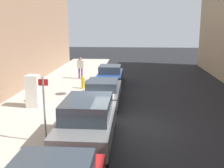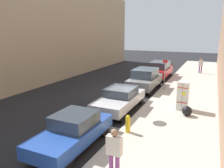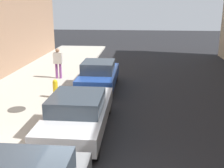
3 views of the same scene
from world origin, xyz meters
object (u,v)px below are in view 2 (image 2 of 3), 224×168
at_px(pedestrian_standing_near, 201,65).
at_px(parked_hatchback_blue, 73,131).
at_px(parked_suv_red, 159,70).
at_px(parked_suv_gray, 145,79).
at_px(trash_bag, 187,111).
at_px(discarded_refrigerator, 183,96).
at_px(pedestrian_walking_far, 114,150).
at_px(fire_hydrant, 128,123).
at_px(street_sign_post, 165,72).
at_px(parked_sedan_silver, 120,99).

bearing_deg(pedestrian_standing_near, parked_hatchback_blue, 131.86).
bearing_deg(parked_suv_red, parked_suv_gray, 90.00).
xyz_separation_m(trash_bag, parked_suv_red, (3.95, -10.42, 0.46)).
height_order(discarded_refrigerator, parked_suv_red, discarded_refrigerator).
relative_size(discarded_refrigerator, pedestrian_walking_far, 1.01).
bearing_deg(trash_bag, discarded_refrigerator, -68.87).
bearing_deg(fire_hydrant, discarded_refrigerator, -113.41).
distance_m(parked_suv_red, parked_hatchback_blue, 15.74).
distance_m(street_sign_post, pedestrian_walking_far, 12.01).
height_order(trash_bag, pedestrian_walking_far, pedestrian_walking_far).
distance_m(parked_sedan_silver, parked_hatchback_blue, 5.02).
xyz_separation_m(fire_hydrant, parked_hatchback_blue, (1.68, 2.00, 0.16)).
height_order(parked_suv_gray, parked_sedan_silver, parked_suv_gray).
bearing_deg(parked_suv_gray, fire_hydrant, 101.27).
distance_m(pedestrian_standing_near, parked_sedan_silver, 15.08).
bearing_deg(parked_sedan_silver, parked_suv_gray, -90.00).
relative_size(street_sign_post, pedestrian_standing_near, 1.47).
bearing_deg(parked_suv_red, parked_sedan_silver, 90.00).
bearing_deg(pedestrian_walking_far, parked_suv_red, 127.10).
distance_m(discarded_refrigerator, pedestrian_walking_far, 7.70).
xyz_separation_m(discarded_refrigerator, pedestrian_walking_far, (1.10, 7.62, 0.12)).
xyz_separation_m(pedestrian_standing_near, parked_suv_red, (3.80, 3.87, -0.24)).
xyz_separation_m(street_sign_post, pedestrian_walking_far, (-0.91, 11.97, -0.42)).
distance_m(pedestrian_standing_near, parked_suv_red, 5.43).
bearing_deg(parked_hatchback_blue, pedestrian_standing_near, -100.98).
relative_size(street_sign_post, parked_suv_gray, 0.56).
height_order(discarded_refrigerator, pedestrian_walking_far, discarded_refrigerator).
xyz_separation_m(discarded_refrigerator, street_sign_post, (2.01, -4.35, 0.54)).
bearing_deg(discarded_refrigerator, pedestrian_standing_near, -91.08).
relative_size(pedestrian_walking_far, parked_sedan_silver, 0.37).
relative_size(fire_hydrant, parked_hatchback_blue, 0.20).
bearing_deg(street_sign_post, fire_hydrant, 90.86).
bearing_deg(parked_suv_gray, pedestrian_standing_near, -112.47).
relative_size(trash_bag, pedestrian_standing_near, 0.33).
bearing_deg(pedestrian_standing_near, parked_sedan_silver, 128.22).
bearing_deg(trash_bag, parked_sedan_silver, 4.33).
height_order(trash_bag, parked_suv_gray, parked_suv_gray).
bearing_deg(parked_hatchback_blue, pedestrian_walking_far, 152.39).
distance_m(fire_hydrant, pedestrian_standing_near, 17.75).
height_order(fire_hydrant, parked_sedan_silver, parked_sedan_silver).
distance_m(street_sign_post, parked_suv_red, 5.32).
bearing_deg(parked_suv_gray, discarded_refrigerator, 131.08).
distance_m(discarded_refrigerator, fire_hydrant, 4.74).
bearing_deg(discarded_refrigerator, pedestrian_walking_far, 81.80).
xyz_separation_m(discarded_refrigerator, trash_bag, (-0.39, 1.02, -0.58)).
height_order(pedestrian_standing_near, parked_hatchback_blue, pedestrian_standing_near).
bearing_deg(parked_suv_gray, parked_suv_red, -90.00).
relative_size(trash_bag, pedestrian_walking_far, 0.33).
bearing_deg(pedestrian_walking_far, fire_hydrant, 132.22).
bearing_deg(fire_hydrant, parked_suv_red, -83.04).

